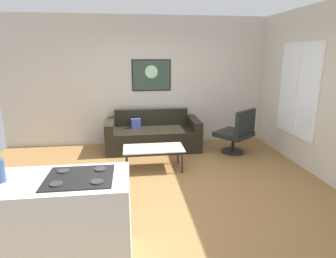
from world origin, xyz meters
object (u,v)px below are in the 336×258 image
at_px(armchair, 237,132).
at_px(wall_painting, 151,75).
at_px(couch, 153,136).
at_px(coffee_table, 154,149).

relative_size(armchair, wall_painting, 1.08).
distance_m(couch, armchair, 1.78).
relative_size(couch, coffee_table, 1.88).
distance_m(coffee_table, wall_painting, 1.99).
bearing_deg(armchair, wall_painting, 148.95).
relative_size(couch, armchair, 2.13).
distance_m(couch, wall_painting, 1.34).
bearing_deg(couch, coffee_table, -93.80).
bearing_deg(couch, wall_painting, 87.05).
xyz_separation_m(coffee_table, wall_painting, (0.10, 1.61, 1.17)).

